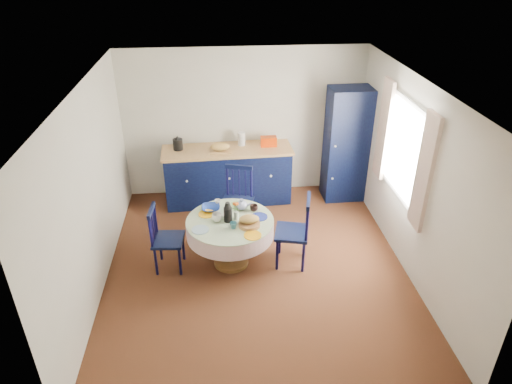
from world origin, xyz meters
The scene contains 17 objects.
floor centered at (0.00, 0.00, 0.00)m, with size 4.50×4.50×0.00m, color black.
ceiling centered at (0.00, 0.00, 2.50)m, with size 4.50×4.50×0.00m, color white.
wall_back centered at (0.00, 2.25, 1.25)m, with size 4.00×0.02×2.50m, color beige.
wall_left centered at (-2.00, 0.00, 1.25)m, with size 0.02×4.50×2.50m, color beige.
wall_right centered at (2.00, 0.00, 1.25)m, with size 0.02×4.50×2.50m, color beige.
window centered at (1.95, 0.30, 1.52)m, with size 0.10×1.74×1.45m.
kitchen_counter centered at (-0.30, 1.90, 0.49)m, with size 2.14×0.74×1.18m.
pantry_cabinet centered at (1.66, 1.85, 0.96)m, with size 0.68×0.50×1.92m.
dining_table centered at (-0.33, 0.13, 0.58)m, with size 1.16×1.16×0.98m.
chair_left centered at (-1.20, 0.12, 0.47)m, with size 0.43×0.45×0.93m.
chair_far centered at (-0.20, 0.98, 0.51)m, with size 0.55×0.54×1.02m.
chair_right centered at (0.53, 0.07, 0.52)m, with size 0.53×0.54×1.02m.
mug_a centered at (-0.51, 0.13, 0.75)m, with size 0.14×0.14×0.11m, color silver.
mug_b centered at (-0.30, -0.07, 0.74)m, with size 0.09×0.09×0.09m, color #38717C.
mug_c centered at (0.00, 0.34, 0.74)m, with size 0.11×0.11×0.09m, color black.
mug_d centered at (-0.49, 0.53, 0.74)m, with size 0.09×0.09×0.08m, color silver.
cobalt_bowl centered at (-0.59, 0.41, 0.73)m, with size 0.25×0.25×0.06m, color navy.
Camera 1 is at (-0.47, -4.94, 3.92)m, focal length 32.00 mm.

